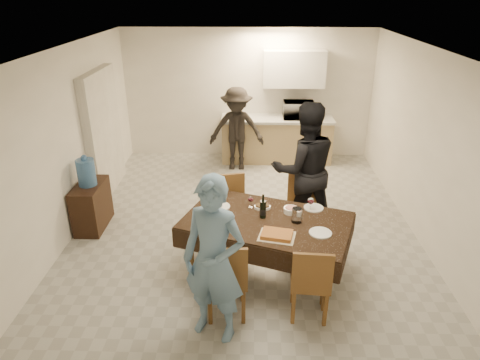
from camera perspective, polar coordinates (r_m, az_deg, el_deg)
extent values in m
cube|color=#A9A9A5|center=(6.56, 0.63, -6.06)|extent=(5.00, 6.00, 0.02)
cube|color=white|center=(5.68, 0.76, 17.09)|extent=(5.00, 6.00, 0.02)
cube|color=white|center=(8.87, 1.03, 11.33)|extent=(5.00, 0.02, 2.60)
cube|color=white|center=(3.34, -0.23, -13.25)|extent=(5.00, 0.02, 2.60)
cube|color=white|center=(6.53, -21.89, 4.55)|extent=(0.02, 6.00, 2.60)
cube|color=white|center=(6.46, 23.51, 4.07)|extent=(0.02, 6.00, 2.60)
cube|color=silver|center=(7.63, -17.74, 5.95)|extent=(0.15, 1.40, 2.10)
cube|color=tan|center=(8.83, 4.88, 5.28)|extent=(2.20, 0.60, 0.86)
cube|color=#BABBB6|center=(8.69, 4.99, 8.11)|extent=(2.24, 0.64, 0.05)
cube|color=silver|center=(8.62, 7.24, 14.48)|extent=(1.20, 0.34, 0.70)
cube|color=black|center=(5.20, 3.61, -5.47)|extent=(2.22, 1.72, 0.04)
cube|color=brown|center=(5.40, 3.50, -8.98)|extent=(0.07, 0.07, 0.72)
cube|color=brown|center=(4.73, -1.81, -12.83)|extent=(0.46, 0.46, 0.05)
cube|color=brown|center=(4.42, -2.00, -11.71)|extent=(0.44, 0.07, 0.47)
cube|color=brown|center=(4.78, 9.31, -13.10)|extent=(0.45, 0.45, 0.05)
cube|color=brown|center=(4.49, 9.83, -12.07)|extent=(0.42, 0.07, 0.45)
cube|color=brown|center=(6.00, -0.99, -4.17)|extent=(0.52, 0.52, 0.05)
cube|color=brown|center=(5.70, -1.09, -2.87)|extent=(0.43, 0.14, 0.46)
cube|color=brown|center=(6.02, 7.62, -4.25)|extent=(0.57, 0.57, 0.05)
cube|color=brown|center=(5.73, 7.94, -2.95)|extent=(0.41, 0.21, 0.46)
cube|color=black|center=(6.74, -19.16, -3.27)|extent=(0.37, 0.75, 0.69)
cylinder|color=#487EC2|center=(6.52, -19.82, 0.95)|extent=(0.26, 0.26, 0.39)
cylinder|color=white|center=(5.13, 7.58, -4.69)|extent=(0.12, 0.12, 0.18)
cube|color=#C27E38|center=(4.86, 4.94, -7.27)|extent=(0.46, 0.38, 0.05)
cylinder|color=white|center=(5.35, 6.79, -4.01)|extent=(0.18, 0.18, 0.07)
cylinder|color=white|center=(5.43, 3.00, -3.64)|extent=(0.19, 0.19, 0.03)
cylinder|color=white|center=(4.94, -3.30, -6.85)|extent=(0.24, 0.24, 0.01)
cylinder|color=white|center=(4.99, 10.67, -6.94)|extent=(0.26, 0.26, 0.01)
cylinder|color=white|center=(5.46, -2.79, -3.54)|extent=(0.28, 0.28, 0.02)
cylinder|color=white|center=(5.50, 9.79, -3.67)|extent=(0.25, 0.25, 0.01)
imported|color=silver|center=(8.67, 7.82, 9.25)|extent=(0.60, 0.41, 0.33)
imported|color=#6388AD|center=(4.25, -3.49, -10.75)|extent=(0.76, 0.63, 1.79)
imported|color=black|center=(6.08, 8.57, 1.38)|extent=(1.06, 0.89, 1.95)
imported|color=black|center=(8.27, -0.45, 6.79)|extent=(1.05, 0.60, 1.62)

